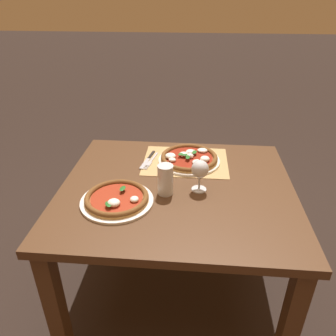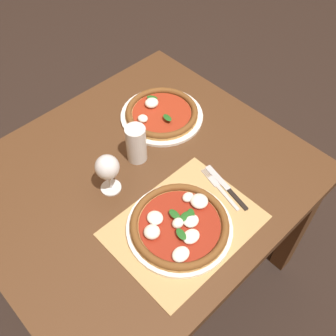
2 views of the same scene
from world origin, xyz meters
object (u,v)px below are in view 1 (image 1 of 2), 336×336
pizza_far (117,199)px  wine_glass (200,170)px  pizza_near (189,158)px  pint_glass (165,180)px  fork (151,161)px  knife (148,160)px

pizza_far → wine_glass: size_ratio=2.09×
pizza_near → wine_glass: size_ratio=2.15×
wine_glass → pint_glass: size_ratio=1.07×
pizza_far → fork: (-0.10, -0.39, -0.01)m
pint_glass → fork: bearing=-70.4°
knife → pint_glass: bearing=112.2°
pint_glass → knife: pint_glass is taller
pizza_far → knife: size_ratio=1.51×
fork → knife: size_ratio=0.93×
wine_glass → pint_glass: 0.16m
fork → wine_glass: bearing=135.2°
pizza_far → knife: pizza_far is taller
knife → pizza_far: bearing=78.9°
wine_glass → pint_glass: wine_glass is taller
pint_glass → fork: size_ratio=0.73×
pizza_near → pint_glass: 0.33m
pizza_far → wine_glass: 0.39m
wine_glass → pint_glass: bearing=15.1°
pizza_near → knife: size_ratio=1.55×
pint_glass → fork: pint_glass is taller
pizza_near → pint_glass: pint_glass is taller
wine_glass → knife: size_ratio=0.72×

